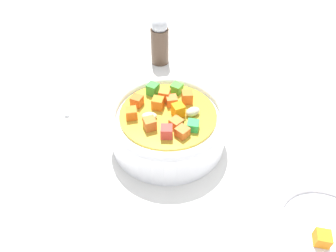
{
  "coord_description": "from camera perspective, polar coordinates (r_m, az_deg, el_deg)",
  "views": [
    {
      "loc": [
        -29.51,
        -7.91,
        32.66
      ],
      "look_at": [
        0.0,
        0.0,
        2.89
      ],
      "focal_mm": 33.65,
      "sensor_mm": 36.0,
      "label": 1
    }
  ],
  "objects": [
    {
      "name": "soup_bowl_main",
      "position": [
        0.43,
        -0.01,
        0.21
      ],
      "size": [
        15.82,
        15.82,
        6.89
      ],
      "color": "white",
      "rests_on": "ground_plane"
    },
    {
      "name": "spoon",
      "position": [
        0.51,
        -17.8,
        2.87
      ],
      "size": [
        21.18,
        10.04,
        0.87
      ],
      "rotation": [
        0.0,
        0.0,
        3.54
      ],
      "color": "silver",
      "rests_on": "ground_plane"
    },
    {
      "name": "side_bowl_small",
      "position": [
        0.37,
        26.06,
        -18.17
      ],
      "size": [
        10.6,
        10.6,
        5.71
      ],
      "color": "white",
      "rests_on": "ground_plane"
    },
    {
      "name": "ground_plane",
      "position": [
        0.45,
        0.0,
        -3.51
      ],
      "size": [
        140.0,
        140.0,
        2.0
      ],
      "primitive_type": "cube",
      "color": "silver"
    },
    {
      "name": "pepper_shaker",
      "position": [
        0.58,
        -1.51,
        15.18
      ],
      "size": [
        3.26,
        3.26,
        8.8
      ],
      "color": "#4C3828",
      "rests_on": "ground_plane"
    }
  ]
}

